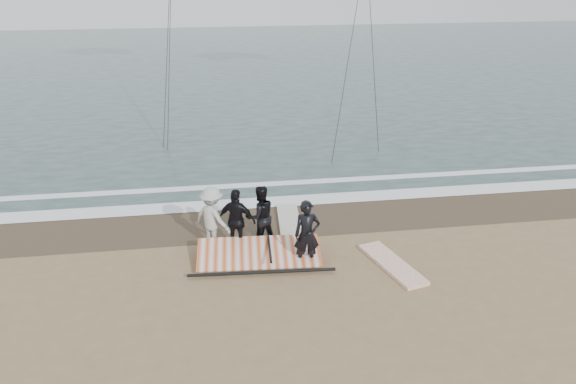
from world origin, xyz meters
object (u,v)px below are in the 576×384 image
at_px(board_white, 392,264).
at_px(board_cream, 289,222).
at_px(man_main, 307,234).
at_px(sail_rig, 256,253).

xyz_separation_m(board_white, board_cream, (-2.44, 3.13, 0.00)).
height_order(man_main, sail_rig, man_main).
distance_m(man_main, board_white, 2.58).
relative_size(man_main, board_cream, 0.76).
xyz_separation_m(board_white, sail_rig, (-3.74, 0.92, 0.14)).
bearing_deg(man_main, sail_rig, 160.27).
relative_size(board_cream, sail_rig, 0.64).
bearing_deg(board_cream, board_white, -47.87).
distance_m(man_main, sail_rig, 1.67).
bearing_deg(sail_rig, board_white, -13.85).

